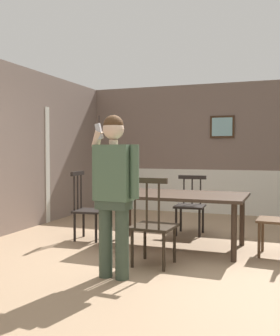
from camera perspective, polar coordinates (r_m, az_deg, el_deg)
ground_plane at (r=4.94m, az=4.28°, el=-12.90°), size 8.09×8.09×0.00m
room_back_partition at (r=8.36m, az=11.08°, el=2.38°), size 5.61×0.17×2.69m
dining_table at (r=5.38m, az=5.02°, el=-4.44°), size 1.90×1.10×0.73m
chair_near_window at (r=6.29m, az=7.26°, el=-5.30°), size 0.47×0.47×0.91m
chair_by_doorway at (r=4.53m, az=1.81°, el=-8.09°), size 0.50×0.50×1.02m
chair_at_table_head at (r=5.90m, az=-7.66°, el=-5.75°), size 0.45×0.45×1.01m
chair_opposite_corner at (r=5.21m, az=19.37°, el=-6.96°), size 0.46×0.46×0.94m
person_figure at (r=4.04m, az=-3.74°, el=-2.54°), size 0.54×0.23×1.67m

